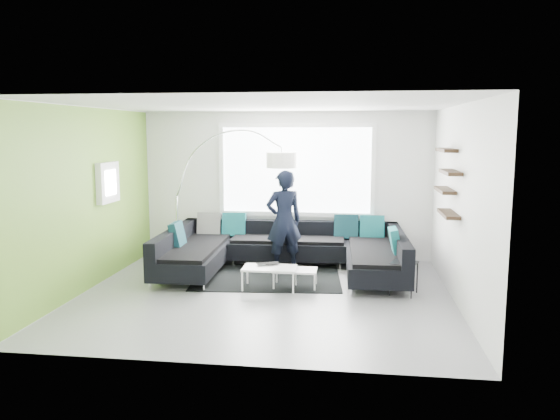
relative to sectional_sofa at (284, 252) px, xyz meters
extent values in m
plane|color=gray|center=(-0.13, -1.22, -0.38)|extent=(5.50, 5.50, 0.00)
cube|color=white|center=(-0.13, 1.28, 1.02)|extent=(5.50, 0.04, 2.80)
cube|color=white|center=(-0.13, -3.72, 1.02)|extent=(5.50, 0.04, 2.80)
cube|color=white|center=(-2.88, -1.22, 1.02)|extent=(0.04, 5.00, 2.80)
cube|color=white|center=(2.62, -1.22, 1.02)|extent=(0.04, 5.00, 2.80)
cube|color=silver|center=(-0.13, -1.22, 2.42)|extent=(5.50, 5.00, 0.04)
cube|color=#6B9E33|center=(-2.87, -1.22, 1.02)|extent=(0.01, 5.00, 2.80)
cube|color=white|center=(0.07, 1.24, 1.32)|extent=(2.96, 0.06, 1.68)
cube|color=white|center=(-2.81, -0.62, 1.22)|extent=(0.12, 0.66, 0.66)
cube|color=black|center=(2.51, -0.82, 1.32)|extent=(0.20, 1.24, 0.95)
cube|color=black|center=(0.00, 0.00, -0.17)|extent=(4.11, 2.62, 0.43)
cube|color=black|center=(0.00, 0.00, 0.20)|extent=(4.11, 2.62, 0.32)
cube|color=#0C4C51|center=(0.00, 0.00, 0.26)|extent=(3.62, 0.32, 0.45)
cube|color=black|center=(-0.24, -0.26, -0.38)|extent=(2.53, 1.94, 0.01)
cube|color=silver|center=(0.08, -0.84, -0.21)|extent=(1.07, 0.63, 0.35)
cube|color=black|center=(1.92, -0.92, -0.14)|extent=(0.46, 0.46, 0.49)
imported|color=black|center=(-0.04, 0.28, 0.50)|extent=(0.96, 0.91, 1.76)
imported|color=black|center=(-0.14, -0.81, -0.02)|extent=(0.52, 0.49, 0.03)
camera|label=1|loc=(1.14, -9.02, 2.04)|focal=35.00mm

